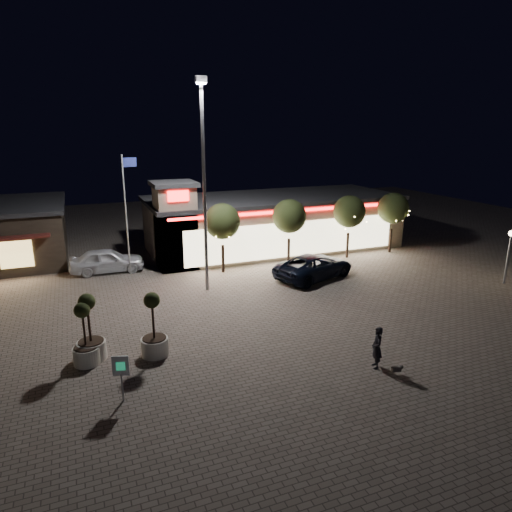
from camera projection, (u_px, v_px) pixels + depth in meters
name	position (u px, v px, depth m)	size (l,w,h in m)	color
ground	(214.00, 352.00, 20.32)	(90.00, 90.00, 0.00)	#6A5F56
retail_building	(269.00, 222.00, 37.24)	(20.40, 8.40, 6.10)	tan
floodlight_pole	(204.00, 175.00, 26.26)	(0.60, 0.40, 12.38)	gray
flagpole	(127.00, 205.00, 29.95)	(0.95, 0.10, 8.00)	white
lamp_post_east	(509.00, 246.00, 28.60)	(0.36, 0.36, 3.48)	gray
string_tree_a	(222.00, 222.00, 30.60)	(2.42, 2.42, 4.79)	#332319
string_tree_b	(289.00, 216.00, 32.39)	(2.42, 2.42, 4.79)	#332319
string_tree_c	(349.00, 212.00, 34.19)	(2.42, 2.42, 4.79)	#332319
string_tree_d	(393.00, 208.00, 35.62)	(2.42, 2.42, 4.79)	#332319
pickup_truck	(314.00, 266.00, 30.18)	(2.67, 5.80, 1.61)	black
white_sedan	(107.00, 260.00, 31.37)	(1.98, 4.91, 1.67)	silver
pedestrian	(377.00, 348.00, 18.83)	(0.66, 0.43, 1.80)	black
dog	(398.00, 368.00, 18.46)	(0.51, 0.23, 0.27)	#59514C
planter_left	(91.00, 339.00, 19.50)	(1.22, 1.22, 3.00)	silver
planter_mid	(86.00, 345.00, 19.15)	(1.12, 1.12, 2.76)	silver
planter_right	(154.00, 336.00, 19.86)	(1.19, 1.19, 2.92)	silver
valet_sign	(121.00, 370.00, 16.41)	(0.59, 0.23, 1.81)	gray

